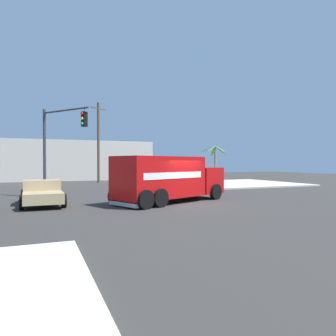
% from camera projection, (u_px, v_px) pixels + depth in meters
% --- Properties ---
extents(ground_plane, '(100.00, 100.00, 0.00)m').
position_uv_depth(ground_plane, '(187.00, 204.00, 18.24)').
color(ground_plane, '#33302D').
extents(sidewalk_corner_far, '(11.45, 11.45, 0.14)m').
position_uv_depth(sidewalk_corner_far, '(239.00, 183.00, 34.95)').
color(sidewalk_corner_far, beige).
rests_on(sidewalk_corner_far, ground).
extents(delivery_truck, '(7.93, 5.30, 2.73)m').
position_uv_depth(delivery_truck, '(169.00, 178.00, 18.93)').
color(delivery_truck, red).
rests_on(delivery_truck, ground).
extents(traffic_light_primary, '(2.66, 3.63, 6.13)m').
position_uv_depth(traffic_light_primary, '(57.00, 138.00, 21.48)').
color(traffic_light_primary, '#38383D').
rests_on(traffic_light_primary, ground).
extents(pickup_tan, '(2.32, 5.23, 1.38)m').
position_uv_depth(pickup_tan, '(42.00, 192.00, 17.81)').
color(pickup_tan, tan).
rests_on(pickup_tan, ground).
extents(palm_tree_far, '(3.17, 3.20, 4.39)m').
position_uv_depth(palm_tree_far, '(215.00, 157.00, 39.57)').
color(palm_tree_far, '#7A6647').
rests_on(palm_tree_far, sidewalk_corner_far).
extents(utility_pole, '(1.89, 1.34, 9.44)m').
position_uv_depth(utility_pole, '(98.00, 142.00, 37.13)').
color(utility_pole, brown).
rests_on(utility_pole, ground).
extents(building_backdrop, '(20.22, 6.00, 5.32)m').
position_uv_depth(building_backdrop, '(77.00, 161.00, 43.67)').
color(building_backdrop, beige).
rests_on(building_backdrop, ground).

